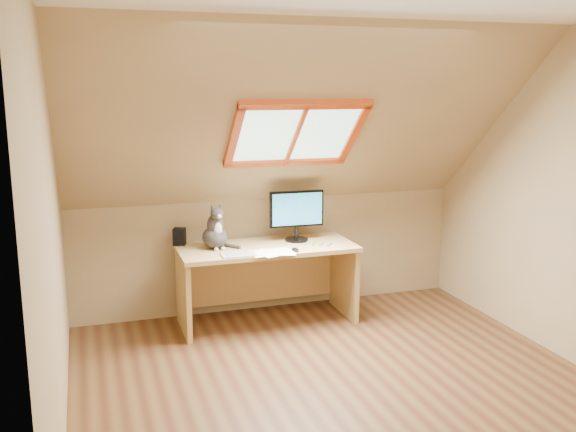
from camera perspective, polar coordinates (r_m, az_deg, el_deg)
name	(u,v)px	position (r m, az deg, el deg)	size (l,w,h in m)	color
ground	(345,391)	(4.41, 5.10, -15.25)	(3.50, 3.50, 0.00)	brown
room_shell	(355,179)	(3.89, 6.01, 3.28)	(3.52, 3.52, 2.41)	tan
desk	(265,268)	(5.47, -2.10, -4.64)	(1.47, 0.64, 0.67)	tan
monitor	(297,212)	(5.46, 0.78, 0.34)	(0.47, 0.20, 0.43)	black
cat	(215,232)	(5.27, -6.49, -1.43)	(0.25, 0.28, 0.38)	#3E3937
desk_speaker	(179,237)	(5.44, -9.63, -1.82)	(0.10, 0.10, 0.14)	black
graphics_tablet	(238,254)	(5.08, -4.47, -3.41)	(0.27, 0.19, 0.01)	#B2B2B7
mouse	(295,250)	(5.16, 0.64, -3.02)	(0.05, 0.09, 0.03)	black
papers	(271,253)	(5.10, -1.55, -3.33)	(0.35, 0.30, 0.01)	white
cables	(308,246)	(5.34, 1.75, -2.64)	(0.51, 0.26, 0.01)	silver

